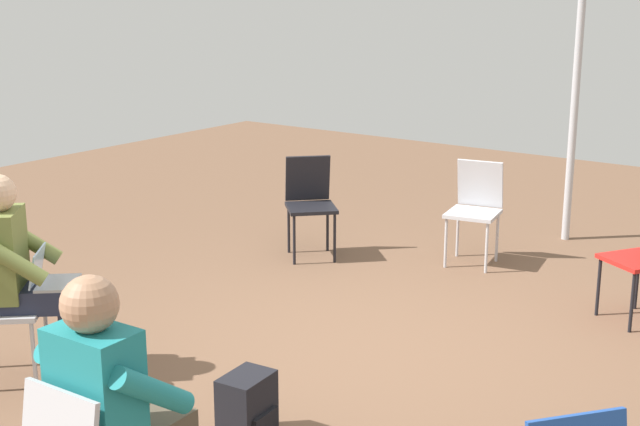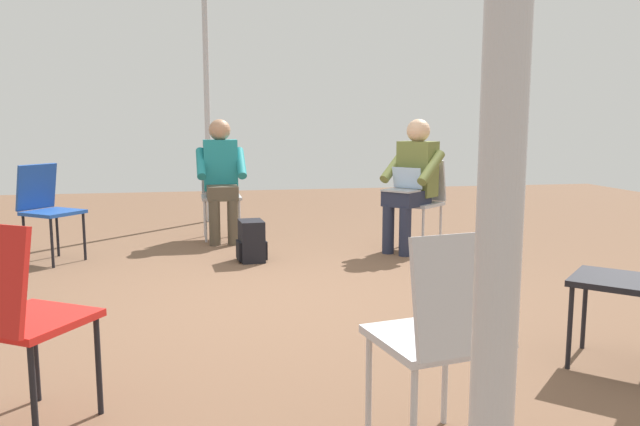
# 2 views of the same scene
# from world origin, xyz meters

# --- Properties ---
(ground_plane) EXTENTS (14.00, 14.00, 0.00)m
(ground_plane) POSITION_xyz_m (0.00, 0.00, 0.00)
(ground_plane) COLOR brown
(chair_east) EXTENTS (0.50, 0.47, 0.85)m
(chair_east) POSITION_xyz_m (2.16, 0.36, 0.50)
(chair_east) COLOR #B7B7BC
(chair_east) RESTS_ON ground
(chair_northeast) EXTENTS (0.58, 0.58, 0.85)m
(chair_northeast) POSITION_xyz_m (1.51, 1.58, 0.50)
(chair_northeast) COLOR black
(chair_northeast) RESTS_ON ground
(person_with_laptop) EXTENTS (0.63, 0.64, 1.24)m
(person_with_laptop) POSITION_xyz_m (-1.44, 1.46, 0.69)
(person_with_laptop) COLOR #23283D
(person_with_laptop) RESTS_ON ground
(person_in_teal) EXTENTS (0.53, 0.50, 1.24)m
(person_in_teal) POSITION_xyz_m (-2.28, -0.29, 0.69)
(person_in_teal) COLOR #4C4233
(person_in_teal) RESTS_ON ground
(backpack_near_laptop_user) EXTENTS (0.30, 0.27, 0.36)m
(backpack_near_laptop_user) POSITION_xyz_m (-1.24, -0.07, 0.16)
(backpack_near_laptop_user) COLOR black
(backpack_near_laptop_user) RESTS_ON ground
(tent_pole_far) EXTENTS (0.07, 0.07, 2.55)m
(tent_pole_far) POSITION_xyz_m (3.28, -0.01, 1.27)
(tent_pole_far) COLOR #B2B2B7
(tent_pole_far) RESTS_ON ground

